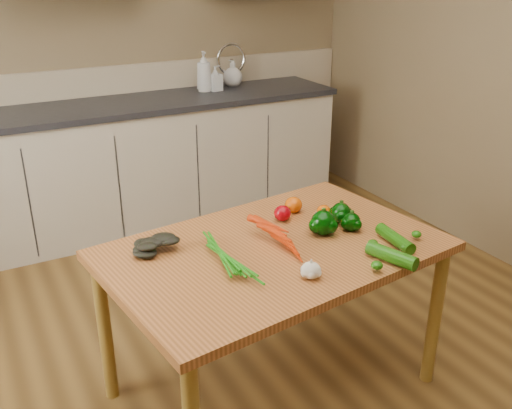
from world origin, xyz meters
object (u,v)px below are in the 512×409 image
Objects in this scene: table at (274,263)px; zucchini_b at (392,256)px; soap_bottle_c at (233,73)px; pepper_b at (341,213)px; soap_bottle_b at (215,78)px; soap_bottle_a at (204,72)px; pepper_a at (323,223)px; zucchini_a at (395,239)px; carrot_bunch at (261,243)px; tomato_a at (282,213)px; tomato_c at (324,211)px; leafy_greens at (155,243)px; pepper_c at (351,222)px; tomato_b at (293,205)px; garlic_bulb at (311,270)px.

table is 7.00× the size of zucchini_b.
pepper_b is at bearing 51.93° from soap_bottle_c.
soap_bottle_a is at bearing 67.52° from soap_bottle_b.
pepper_a is 0.30m from zucchini_a.
soap_bottle_b is 2.23m from carrot_bunch.
carrot_bunch is (-0.07, -0.01, 0.11)m from table.
table is 0.27m from pepper_a.
table is 18.66× the size of tomato_a.
tomato_c reaches higher than zucchini_b.
zucchini_a is (-0.17, -2.31, -0.30)m from soap_bottle_a.
soap_bottle_a reaches higher than table.
pepper_a is at bearing -125.76° from tomato_c.
zucchini_b reaches higher than table.
leafy_greens is (-1.14, -1.91, -0.23)m from soap_bottle_b.
pepper_a reaches higher than pepper_b.
carrot_bunch is 1.30× the size of leafy_greens.
carrot_bunch is 0.30m from tomato_a.
pepper_c reaches higher than tomato_a.
table is 0.40m from pepper_b.
pepper_a is at bearing -92.61° from tomato_b.
soap_bottle_a is 1.49× the size of soap_bottle_c.
soap_bottle_a is 2.46m from zucchini_b.
soap_bottle_a is at bearing 78.78° from tomato_b.
pepper_b is (0.37, 0.06, 0.12)m from table.
pepper_c is at bearing -11.93° from pepper_a.
soap_bottle_c is at bearing 73.43° from pepper_a.
tomato_c is at bearing 50.57° from garlic_bulb.
soap_bottle_a is 2.23m from carrot_bunch.
zucchini_b is at bearing -91.19° from tomato_c.
leafy_greens is at bearing 152.42° from table.
pepper_a is 1.33× the size of pepper_c.
tomato_b is (-0.13, 0.19, -0.01)m from pepper_b.
soap_bottle_b is 0.73× the size of carrot_bunch.
carrot_bunch is 3.10× the size of tomato_b.
leafy_greens is (-1.06, -1.93, -0.28)m from soap_bottle_a.
pepper_c is 1.02× the size of tomato_a.
table is 0.38m from pepper_c.
zucchini_b is (-0.36, -2.40, -0.25)m from soap_bottle_b.
pepper_b is at bearing 41.86° from garlic_bulb.
tomato_c is (0.18, -0.06, -0.01)m from tomato_a.
pepper_c is (-0.01, -0.09, -0.00)m from pepper_b.
pepper_c is at bearing -11.66° from table.
leafy_greens is 0.83m from pepper_c.
pepper_c is at bearing -67.47° from tomato_b.
garlic_bulb is 0.93× the size of pepper_c.
soap_bottle_b is 0.89× the size of zucchini_b.
pepper_a is at bearing -7.43° from table.
zucchini_a is at bearing -86.00° from soap_bottle_a.
soap_bottle_a is 1.57× the size of soap_bottle_b.
soap_bottle_c is 2.44m from zucchini_a.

